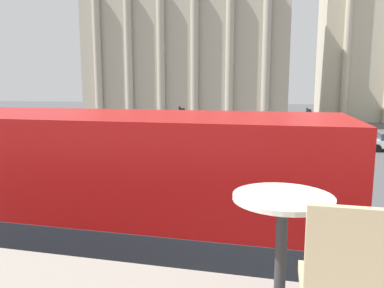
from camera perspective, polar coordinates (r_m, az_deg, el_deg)
double_decker_bus at (r=7.51m, az=-19.38°, el=-10.68°), size 10.02×2.75×4.40m
cafe_dining_table at (r=2.37m, az=13.53°, el=-12.12°), size 0.60×0.60×0.73m
cafe_chair_0 at (r=1.85m, az=22.86°, el=-19.48°), size 0.40×0.40×0.91m
plaza_building_left at (r=49.28m, az=-0.37°, el=14.30°), size 25.33×12.17×19.01m
traffic_light_near at (r=12.94m, az=18.08°, el=-1.96°), size 0.42×0.24×3.89m
traffic_light_mid at (r=21.31m, az=-1.68°, el=2.31°), size 0.42×0.24×3.71m
traffic_light_far at (r=28.50m, az=17.21°, el=3.04°), size 0.42×0.24×3.28m
car_silver at (r=27.86m, az=12.41°, el=0.08°), size 4.20×1.93×1.35m
pedestrian_white at (r=32.59m, az=-1.58°, el=2.13°), size 0.32×0.32×1.78m
pedestrian_black at (r=21.63m, az=21.55°, el=-2.12°), size 0.32×0.32×1.69m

